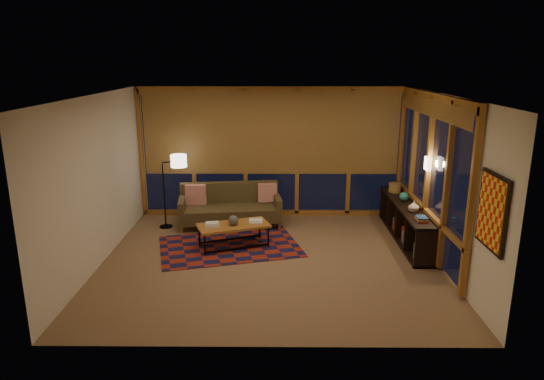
{
  "coord_description": "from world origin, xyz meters",
  "views": [
    {
      "loc": [
        0.1,
        -7.45,
        3.24
      ],
      "look_at": [
        0.03,
        0.6,
        1.05
      ],
      "focal_mm": 32.0,
      "sensor_mm": 36.0,
      "label": 1
    }
  ],
  "objects_px": {
    "floor_lamp": "(164,192)",
    "bookshelf": "(406,222)",
    "sofa": "(230,206)",
    "coffee_table": "(234,235)"
  },
  "relations": [
    {
      "from": "sofa",
      "to": "coffee_table",
      "type": "relative_size",
      "value": 1.6
    },
    {
      "from": "sofa",
      "to": "floor_lamp",
      "type": "xyz_separation_m",
      "value": [
        -1.28,
        -0.09,
        0.31
      ]
    },
    {
      "from": "floor_lamp",
      "to": "bookshelf",
      "type": "height_order",
      "value": "floor_lamp"
    },
    {
      "from": "coffee_table",
      "to": "floor_lamp",
      "type": "xyz_separation_m",
      "value": [
        -1.44,
        1.02,
        0.51
      ]
    },
    {
      "from": "sofa",
      "to": "coffee_table",
      "type": "xyz_separation_m",
      "value": [
        0.16,
        -1.11,
        -0.2
      ]
    },
    {
      "from": "sofa",
      "to": "floor_lamp",
      "type": "relative_size",
      "value": 1.38
    },
    {
      "from": "coffee_table",
      "to": "sofa",
      "type": "bearing_deg",
      "value": 77.9
    },
    {
      "from": "sofa",
      "to": "bookshelf",
      "type": "xyz_separation_m",
      "value": [
        3.3,
        -0.73,
        -0.07
      ]
    },
    {
      "from": "sofa",
      "to": "bookshelf",
      "type": "bearing_deg",
      "value": -19.42
    },
    {
      "from": "floor_lamp",
      "to": "bookshelf",
      "type": "xyz_separation_m",
      "value": [
        4.58,
        -0.64,
        -0.39
      ]
    }
  ]
}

